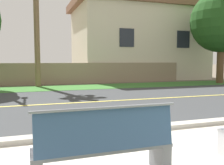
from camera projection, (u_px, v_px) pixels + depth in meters
name	position (u px, v px, depth m)	size (l,w,h in m)	color
ground_plane	(86.00, 97.00, 10.90)	(140.00, 140.00, 0.00)	#665B4C
curb_edge	(143.00, 129.00, 5.56)	(44.00, 0.30, 0.11)	#ADA89E
street_asphalt	(95.00, 102.00, 9.49)	(52.00, 8.00, 0.01)	#383A3D
road_centre_line	(95.00, 102.00, 9.49)	(48.00, 0.14, 0.01)	#E0CC4C
far_verge_grass	(71.00, 87.00, 14.51)	(48.00, 2.80, 0.02)	#38702D
bench_left	(105.00, 147.00, 3.23)	(1.83, 0.48, 1.01)	slate
shade_tree_centre	(224.00, 17.00, 16.94)	(4.21, 4.21, 6.94)	brown
garden_wall	(93.00, 73.00, 17.34)	(13.00, 0.36, 1.40)	gray
house_across_street	(138.00, 41.00, 21.66)	(11.27, 6.91, 6.38)	beige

